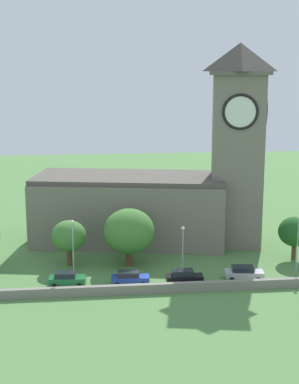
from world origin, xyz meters
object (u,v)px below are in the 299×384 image
at_px(streetlamp_central, 183,242).
at_px(tree_riverside_west, 129,232).
at_px(church, 162,189).
at_px(car_black, 184,277).
at_px(streetlamp_west_mid, 73,240).
at_px(tree_churchyard, 295,232).
at_px(tree_by_tower, 69,236).
at_px(streetlamp_east_mid, 298,235).
at_px(car_blue, 130,278).
at_px(car_silver, 244,273).
at_px(car_green, 67,279).

bearing_deg(streetlamp_central, tree_riverside_west, 144.92).
xyz_separation_m(church, car_black, (0.40, -18.45, -7.21)).
bearing_deg(church, car_black, -88.76).
distance_m(streetlamp_west_mid, tree_riverside_west, 8.49).
bearing_deg(streetlamp_central, car_black, -96.29).
distance_m(tree_churchyard, tree_by_tower, 30.91).
height_order(car_black, tree_churchyard, tree_churchyard).
distance_m(streetlamp_east_mid, tree_churchyard, 5.16).
relative_size(streetlamp_west_mid, streetlamp_east_mid, 1.01).
xyz_separation_m(car_blue, tree_by_tower, (-7.55, 7.82, 3.27)).
distance_m(church, streetlamp_central, 15.68).
relative_size(car_silver, streetlamp_east_mid, 0.66).
relative_size(church, car_green, 7.90).
distance_m(tree_churchyard, tree_riverside_west, 22.91).
distance_m(car_silver, tree_riverside_west, 15.98).
distance_m(streetlamp_west_mid, streetlamp_east_mid, 28.79).
height_order(car_black, tree_riverside_west, tree_riverside_west).
bearing_deg(church, streetlamp_central, -87.14).
bearing_deg(tree_riverside_west, car_silver, -26.27).
relative_size(streetlamp_central, streetlamp_east_mid, 0.86).
xyz_separation_m(car_silver, tree_by_tower, (-21.91, 7.61, 3.25)).
relative_size(streetlamp_east_mid, tree_by_tower, 1.21).
height_order(car_green, car_blue, car_green).
height_order(car_blue, car_black, car_black).
xyz_separation_m(streetlamp_east_mid, tree_riverside_west, (-21.46, 4.90, -0.27)).
bearing_deg(tree_riverside_west, car_blue, -93.72).
xyz_separation_m(car_black, streetlamp_central, (0.36, 3.26, 3.42)).
bearing_deg(car_black, streetlamp_west_mid, 165.26).
bearing_deg(streetlamp_east_mid, tree_riverside_west, 167.14).
xyz_separation_m(car_blue, car_silver, (14.37, 0.21, 0.02)).
xyz_separation_m(tree_churchyard, tree_riverside_west, (-22.89, 0.04, 0.73)).
height_order(streetlamp_west_mid, tree_by_tower, streetlamp_west_mid).
relative_size(car_black, tree_riverside_west, 0.59).
bearing_deg(car_green, church, 51.12).
height_order(car_silver, streetlamp_west_mid, streetlamp_west_mid).
xyz_separation_m(church, tree_riverside_west, (-5.75, -10.62, -3.45)).
relative_size(car_blue, tree_churchyard, 0.78).
relative_size(car_black, streetlamp_west_mid, 0.60).
bearing_deg(streetlamp_west_mid, tree_by_tower, 97.70).
distance_m(car_blue, tree_riverside_west, 8.07).
height_order(car_blue, tree_riverside_west, tree_riverside_west).
bearing_deg(car_silver, streetlamp_west_mid, 173.07).
bearing_deg(tree_riverside_west, car_green, -141.03).
xyz_separation_m(streetlamp_central, tree_by_tower, (-14.51, 5.32, -0.25)).
height_order(streetlamp_east_mid, tree_churchyard, streetlamp_east_mid).
bearing_deg(car_silver, tree_by_tower, 160.84).
height_order(church, tree_by_tower, church).
bearing_deg(car_black, car_green, 174.89).
xyz_separation_m(streetlamp_west_mid, streetlamp_east_mid, (28.79, -0.62, -0.03)).
height_order(church, car_blue, church).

